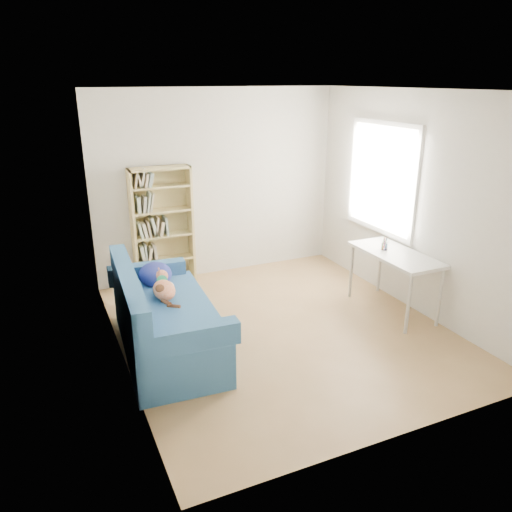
{
  "coord_description": "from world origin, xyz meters",
  "views": [
    {
      "loc": [
        -2.34,
        -4.53,
        2.71
      ],
      "look_at": [
        -0.22,
        0.21,
        0.85
      ],
      "focal_mm": 35.0,
      "sensor_mm": 36.0,
      "label": 1
    }
  ],
  "objects_px": {
    "bookshelf": "(163,232)",
    "pen_cup": "(385,245)",
    "desk": "(395,259)",
    "sofa": "(162,319)"
  },
  "relations": [
    {
      "from": "sofa",
      "to": "bookshelf",
      "type": "xyz_separation_m",
      "value": [
        0.47,
        1.75,
        0.4
      ]
    },
    {
      "from": "pen_cup",
      "to": "desk",
      "type": "bearing_deg",
      "value": -71.76
    },
    {
      "from": "sofa",
      "to": "bookshelf",
      "type": "height_order",
      "value": "bookshelf"
    },
    {
      "from": "desk",
      "to": "pen_cup",
      "type": "distance_m",
      "value": 0.21
    },
    {
      "from": "bookshelf",
      "to": "pen_cup",
      "type": "xyz_separation_m",
      "value": [
        2.26,
        -1.82,
        0.06
      ]
    },
    {
      "from": "bookshelf",
      "to": "sofa",
      "type": "bearing_deg",
      "value": -105.1
    },
    {
      "from": "sofa",
      "to": "desk",
      "type": "xyz_separation_m",
      "value": [
        2.78,
        -0.22,
        0.32
      ]
    },
    {
      "from": "sofa",
      "to": "bookshelf",
      "type": "relative_size",
      "value": 1.19
    },
    {
      "from": "sofa",
      "to": "pen_cup",
      "type": "bearing_deg",
      "value": 1.95
    },
    {
      "from": "bookshelf",
      "to": "pen_cup",
      "type": "bearing_deg",
      "value": -38.84
    }
  ]
}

